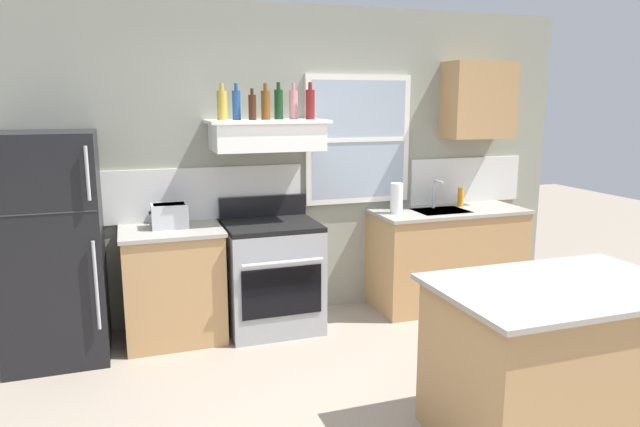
{
  "coord_description": "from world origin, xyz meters",
  "views": [
    {
      "loc": [
        -1.36,
        -2.63,
        1.9
      ],
      "look_at": [
        -0.05,
        1.2,
        1.1
      ],
      "focal_mm": 32.21,
      "sensor_mm": 36.0,
      "label": 1
    }
  ],
  "objects_px": {
    "bottle_dark_green_wine": "(279,104)",
    "bottle_red_label_wine": "(310,104)",
    "bottle_amber_wine": "(266,105)",
    "kitchen_island": "(557,361)",
    "bottle_blue_liqueur": "(236,105)",
    "dish_soap_bottle": "(461,197)",
    "refrigerator": "(52,248)",
    "bottle_brown_stout": "(252,107)",
    "bottle_champagne_gold_foil": "(222,105)",
    "toaster": "(170,215)",
    "bottle_rose_pink": "(293,104)",
    "stove_range": "(272,275)",
    "paper_towel_roll": "(397,198)"
  },
  "relations": [
    {
      "from": "refrigerator",
      "to": "bottle_dark_green_wine",
      "type": "height_order",
      "value": "bottle_dark_green_wine"
    },
    {
      "from": "stove_range",
      "to": "bottle_champagne_gold_foil",
      "type": "height_order",
      "value": "bottle_champagne_gold_foil"
    },
    {
      "from": "bottle_dark_green_wine",
      "to": "bottle_blue_liqueur",
      "type": "bearing_deg",
      "value": -173.29
    },
    {
      "from": "refrigerator",
      "to": "bottle_dark_green_wine",
      "type": "xyz_separation_m",
      "value": [
        1.77,
        0.18,
        1.03
      ]
    },
    {
      "from": "bottle_brown_stout",
      "to": "bottle_dark_green_wine",
      "type": "distance_m",
      "value": 0.27
    },
    {
      "from": "bottle_blue_liqueur",
      "to": "dish_soap_bottle",
      "type": "xyz_separation_m",
      "value": [
        2.12,
        0.02,
        -0.87
      ]
    },
    {
      "from": "toaster",
      "to": "dish_soap_bottle",
      "type": "xyz_separation_m",
      "value": [
        2.68,
        0.05,
        -0.01
      ]
    },
    {
      "from": "bottle_champagne_gold_foil",
      "to": "toaster",
      "type": "bearing_deg",
      "value": 179.22
    },
    {
      "from": "stove_range",
      "to": "bottle_blue_liqueur",
      "type": "xyz_separation_m",
      "value": [
        -0.24,
        0.11,
        1.4
      ]
    },
    {
      "from": "bottle_dark_green_wine",
      "to": "paper_towel_roll",
      "type": "xyz_separation_m",
      "value": [
        1.04,
        -0.12,
        -0.83
      ]
    },
    {
      "from": "toaster",
      "to": "bottle_amber_wine",
      "type": "xyz_separation_m",
      "value": [
        0.79,
        0.0,
        0.86
      ]
    },
    {
      "from": "refrigerator",
      "to": "dish_soap_bottle",
      "type": "bearing_deg",
      "value": 2.6
    },
    {
      "from": "toaster",
      "to": "bottle_blue_liqueur",
      "type": "distance_m",
      "value": 1.03
    },
    {
      "from": "bottle_dark_green_wine",
      "to": "bottle_red_label_wine",
      "type": "distance_m",
      "value": 0.26
    },
    {
      "from": "bottle_rose_pink",
      "to": "bottle_brown_stout",
      "type": "bearing_deg",
      "value": -167.07
    },
    {
      "from": "stove_range",
      "to": "bottle_rose_pink",
      "type": "height_order",
      "value": "bottle_rose_pink"
    },
    {
      "from": "stove_range",
      "to": "bottle_rose_pink",
      "type": "xyz_separation_m",
      "value": [
        0.24,
        0.13,
        1.4
      ]
    },
    {
      "from": "paper_towel_roll",
      "to": "dish_soap_bottle",
      "type": "relative_size",
      "value": 1.5
    },
    {
      "from": "bottle_brown_stout",
      "to": "bottle_amber_wine",
      "type": "xyz_separation_m",
      "value": [
        0.12,
        0.04,
        0.02
      ]
    },
    {
      "from": "stove_range",
      "to": "kitchen_island",
      "type": "relative_size",
      "value": 0.78
    },
    {
      "from": "toaster",
      "to": "bottle_champagne_gold_foil",
      "type": "relative_size",
      "value": 1.04
    },
    {
      "from": "refrigerator",
      "to": "bottle_dark_green_wine",
      "type": "distance_m",
      "value": 2.05
    },
    {
      "from": "refrigerator",
      "to": "bottle_blue_liqueur",
      "type": "bearing_deg",
      "value": 5.52
    },
    {
      "from": "bottle_dark_green_wine",
      "to": "bottle_amber_wine",
      "type": "bearing_deg",
      "value": -151.2
    },
    {
      "from": "toaster",
      "to": "bottle_dark_green_wine",
      "type": "xyz_separation_m",
      "value": [
        0.92,
        0.07,
        0.86
      ]
    },
    {
      "from": "stove_range",
      "to": "bottle_brown_stout",
      "type": "distance_m",
      "value": 1.39
    },
    {
      "from": "bottle_champagne_gold_foil",
      "to": "dish_soap_bottle",
      "type": "relative_size",
      "value": 1.59
    },
    {
      "from": "stove_range",
      "to": "paper_towel_roll",
      "type": "distance_m",
      "value": 1.3
    },
    {
      "from": "bottle_amber_wine",
      "to": "paper_towel_roll",
      "type": "bearing_deg",
      "value": -2.39
    },
    {
      "from": "toaster",
      "to": "bottle_dark_green_wine",
      "type": "distance_m",
      "value": 1.26
    },
    {
      "from": "stove_range",
      "to": "refrigerator",
      "type": "bearing_deg",
      "value": -179.2
    },
    {
      "from": "bottle_brown_stout",
      "to": "paper_towel_roll",
      "type": "height_order",
      "value": "bottle_brown_stout"
    },
    {
      "from": "toaster",
      "to": "bottle_rose_pink",
      "type": "height_order",
      "value": "bottle_rose_pink"
    },
    {
      "from": "toaster",
      "to": "kitchen_island",
      "type": "bearing_deg",
      "value": -48.26
    },
    {
      "from": "stove_range",
      "to": "bottle_champagne_gold_foil",
      "type": "bearing_deg",
      "value": 167.5
    },
    {
      "from": "bottle_blue_liqueur",
      "to": "bottle_brown_stout",
      "type": "relative_size",
      "value": 1.16
    },
    {
      "from": "refrigerator",
      "to": "bottle_red_label_wine",
      "type": "distance_m",
      "value": 2.26
    },
    {
      "from": "bottle_champagne_gold_foil",
      "to": "bottle_rose_pink",
      "type": "height_order",
      "value": "bottle_rose_pink"
    },
    {
      "from": "bottle_blue_liqueur",
      "to": "bottle_brown_stout",
      "type": "distance_m",
      "value": 0.13
    },
    {
      "from": "paper_towel_roll",
      "to": "kitchen_island",
      "type": "bearing_deg",
      "value": -90.78
    },
    {
      "from": "bottle_brown_stout",
      "to": "bottle_red_label_wine",
      "type": "distance_m",
      "value": 0.48
    },
    {
      "from": "dish_soap_bottle",
      "to": "bottle_dark_green_wine",
      "type": "bearing_deg",
      "value": 179.41
    },
    {
      "from": "bottle_amber_wine",
      "to": "bottle_dark_green_wine",
      "type": "relative_size",
      "value": 0.96
    },
    {
      "from": "stove_range",
      "to": "dish_soap_bottle",
      "type": "xyz_separation_m",
      "value": [
        1.88,
        0.14,
        0.54
      ]
    },
    {
      "from": "toaster",
      "to": "bottle_amber_wine",
      "type": "height_order",
      "value": "bottle_amber_wine"
    },
    {
      "from": "dish_soap_bottle",
      "to": "kitchen_island",
      "type": "distance_m",
      "value": 2.4
    },
    {
      "from": "bottle_amber_wine",
      "to": "dish_soap_bottle",
      "type": "bearing_deg",
      "value": 1.56
    },
    {
      "from": "stove_range",
      "to": "dish_soap_bottle",
      "type": "relative_size",
      "value": 6.06
    },
    {
      "from": "refrigerator",
      "to": "kitchen_island",
      "type": "relative_size",
      "value": 1.2
    },
    {
      "from": "bottle_amber_wine",
      "to": "kitchen_island",
      "type": "bearing_deg",
      "value": -62.29
    }
  ]
}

